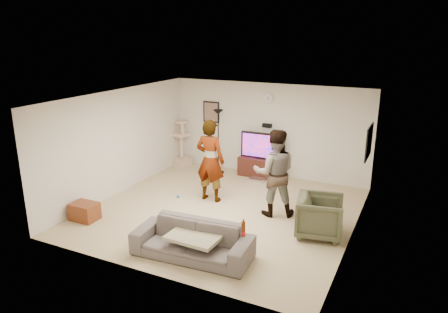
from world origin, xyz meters
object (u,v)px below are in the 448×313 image
at_px(person_right, 275,173).
at_px(person_left, 210,161).
at_px(floor_lamp, 218,142).
at_px(sofa, 192,240).
at_px(side_table, 85,211).
at_px(tv, 262,146).
at_px(cat_tree, 181,143).
at_px(tv_stand, 261,167).
at_px(beer_bottle, 243,229).
at_px(armchair, 320,216).

bearing_deg(person_right, person_left, -26.95).
bearing_deg(floor_lamp, sofa, -69.07).
xyz_separation_m(floor_lamp, side_table, (-1.16, -3.92, -0.70)).
distance_m(person_right, sofa, 2.48).
distance_m(tv, person_right, 2.45).
height_order(cat_tree, person_left, person_left).
xyz_separation_m(tv_stand, side_table, (-2.34, -4.17, -0.07)).
height_order(cat_tree, sofa, cat_tree).
xyz_separation_m(cat_tree, sofa, (2.91, -4.39, -0.38)).
bearing_deg(cat_tree, beer_bottle, -48.63).
bearing_deg(tv, tv_stand, 0.00).
bearing_deg(tv_stand, cat_tree, -178.04).
bearing_deg(side_table, person_left, 48.47).
relative_size(tv_stand, person_left, 0.64).
bearing_deg(tv, side_table, -119.30).
height_order(floor_lamp, beer_bottle, floor_lamp).
bearing_deg(armchair, person_right, 53.72).
height_order(person_right, beer_bottle, person_right).
distance_m(person_left, person_right, 1.59).
bearing_deg(tv, sofa, -84.45).
distance_m(tv, cat_tree, 2.48).
xyz_separation_m(tv_stand, beer_bottle, (1.39, -4.47, 0.48)).
height_order(floor_lamp, person_right, person_right).
bearing_deg(beer_bottle, sofa, 180.00).
height_order(floor_lamp, sofa, floor_lamp).
bearing_deg(beer_bottle, person_left, 127.79).
xyz_separation_m(tv_stand, tv, (0.00, 0.00, 0.61)).
bearing_deg(cat_tree, side_table, -88.18).
distance_m(person_left, sofa, 2.66).
height_order(tv_stand, side_table, tv_stand).
xyz_separation_m(tv, cat_tree, (-2.47, -0.08, -0.18)).
distance_m(tv_stand, armchair, 3.52).
bearing_deg(person_right, sofa, 50.71).
relative_size(cat_tree, person_right, 0.73).
relative_size(tv, person_left, 0.61).
height_order(cat_tree, armchair, cat_tree).
bearing_deg(armchair, cat_tree, 50.32).
bearing_deg(floor_lamp, tv, 11.85).
xyz_separation_m(cat_tree, person_right, (3.58, -2.09, 0.26)).
bearing_deg(person_left, tv_stand, -102.29).
height_order(sofa, side_table, sofa).
relative_size(floor_lamp, person_left, 0.92).
relative_size(beer_bottle, armchair, 0.29).
xyz_separation_m(tv, side_table, (-2.34, -4.17, -0.68)).
height_order(tv_stand, tv, tv).
bearing_deg(floor_lamp, tv_stand, 11.85).
relative_size(tv, side_table, 2.14).
xyz_separation_m(tv_stand, person_left, (-0.47, -2.06, 0.70)).
relative_size(person_right, armchair, 2.16).
xyz_separation_m(tv, armchair, (2.23, -2.72, -0.47)).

